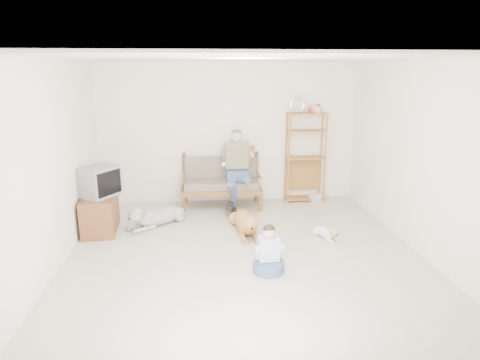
{
  "coord_description": "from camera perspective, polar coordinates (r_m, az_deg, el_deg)",
  "views": [
    {
      "loc": [
        -0.63,
        -5.51,
        2.59
      ],
      "look_at": [
        0.04,
        1.0,
        0.86
      ],
      "focal_mm": 32.0,
      "sensor_mm": 36.0,
      "label": 1
    }
  ],
  "objects": [
    {
      "name": "child",
      "position": [
        5.64,
        3.84,
        -9.93
      ],
      "size": [
        0.41,
        0.41,
        0.65
      ],
      "rotation": [
        0.0,
        0.0,
        0.06
      ],
      "color": "#43577C",
      "rests_on": "ground"
    },
    {
      "name": "golden_retriever",
      "position": [
        6.94,
        0.79,
        -5.69
      ],
      "size": [
        0.38,
        1.34,
        0.41
      ],
      "rotation": [
        0.0,
        0.0,
        0.06
      ],
      "color": "#A96A3A",
      "rests_on": "ground"
    },
    {
      "name": "wall_right",
      "position": [
        6.45,
        23.33,
        2.48
      ],
      "size": [
        0.0,
        5.5,
        5.5
      ],
      "primitive_type": "plane",
      "rotation": [
        1.57,
        0.0,
        -1.57
      ],
      "color": "white",
      "rests_on": "ground"
    },
    {
      "name": "floor",
      "position": [
        6.12,
        0.63,
        -10.27
      ],
      "size": [
        5.5,
        5.5,
        0.0
      ],
      "primitive_type": "plane",
      "color": "silver",
      "rests_on": "ground"
    },
    {
      "name": "etagere",
      "position": [
        8.5,
        8.68,
        3.14
      ],
      "size": [
        0.78,
        0.34,
        2.05
      ],
      "color": "#A16A32",
      "rests_on": "ground"
    },
    {
      "name": "ceiling",
      "position": [
        5.54,
        0.71,
        15.91
      ],
      "size": [
        5.5,
        5.5,
        0.0
      ],
      "primitive_type": "plane",
      "rotation": [
        3.14,
        0.0,
        0.0
      ],
      "color": "white",
      "rests_on": "ground"
    },
    {
      "name": "wall_left",
      "position": [
        5.95,
        -24.04,
        1.44
      ],
      "size": [
        0.0,
        5.5,
        5.5
      ],
      "primitive_type": "plane",
      "rotation": [
        1.57,
        0.0,
        1.57
      ],
      "color": "white",
      "rests_on": "ground"
    },
    {
      "name": "man",
      "position": [
        7.89,
        -0.48,
        0.77
      ],
      "size": [
        0.56,
        0.81,
        1.3
      ],
      "color": "#43577C",
      "rests_on": "loveseat"
    },
    {
      "name": "loveseat",
      "position": [
        8.15,
        -2.53,
        -0.2
      ],
      "size": [
        1.52,
        0.73,
        0.95
      ],
      "rotation": [
        0.0,
        0.0,
        -0.02
      ],
      "color": "brown",
      "rests_on": "ground"
    },
    {
      "name": "wall_back",
      "position": [
        8.37,
        -1.48,
        6.26
      ],
      "size": [
        5.0,
        0.0,
        5.0
      ],
      "primitive_type": "plane",
      "rotation": [
        1.57,
        0.0,
        0.0
      ],
      "color": "white",
      "rests_on": "ground"
    },
    {
      "name": "wall_front",
      "position": [
        3.09,
        6.52,
        -9.01
      ],
      "size": [
        5.0,
        0.0,
        5.0
      ],
      "primitive_type": "plane",
      "rotation": [
        -1.57,
        0.0,
        0.0
      ],
      "color": "white",
      "rests_on": "ground"
    },
    {
      "name": "tv_stand",
      "position": [
        7.31,
        -18.2,
        -4.25
      ],
      "size": [
        0.55,
        0.93,
        0.6
      ],
      "rotation": [
        0.0,
        0.0,
        0.06
      ],
      "color": "brown",
      "rests_on": "ground"
    },
    {
      "name": "wall_outlet",
      "position": [
        8.58,
        -9.78,
        -0.93
      ],
      "size": [
        0.12,
        0.02,
        0.08
      ],
      "primitive_type": "cube",
      "color": "silver",
      "rests_on": "ground"
    },
    {
      "name": "terrier",
      "position": [
        6.85,
        11.61,
        -6.87
      ],
      "size": [
        0.32,
        0.59,
        0.24
      ],
      "rotation": [
        0.0,
        0.0,
        0.38
      ],
      "color": "silver",
      "rests_on": "ground"
    },
    {
      "name": "book_stack",
      "position": [
        8.68,
        10.08,
        -2.29
      ],
      "size": [
        0.28,
        0.24,
        0.15
      ],
      "primitive_type": "cube",
      "rotation": [
        0.0,
        0.0,
        0.36
      ],
      "color": "white",
      "rests_on": "ground"
    },
    {
      "name": "shaggy_dog",
      "position": [
        7.36,
        -11.11,
        -4.8
      ],
      "size": [
        1.06,
        0.92,
        0.39
      ],
      "rotation": [
        0.0,
        0.0,
        -0.9
      ],
      "color": "white",
      "rests_on": "ground"
    },
    {
      "name": "crt_tv",
      "position": [
        7.14,
        -18.31,
        -0.18
      ],
      "size": [
        0.7,
        0.73,
        0.48
      ],
      "rotation": [
        0.0,
        0.0,
        -0.59
      ],
      "color": "slate",
      "rests_on": "tv_stand"
    }
  ]
}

